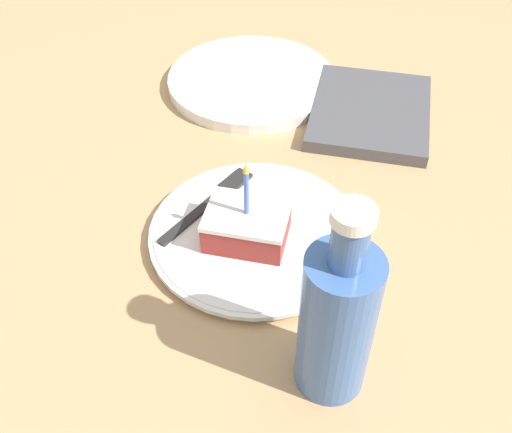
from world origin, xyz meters
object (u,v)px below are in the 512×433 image
object	(u,v)px
cake_slice	(247,225)
bottle	(337,320)
plate	(256,233)
fork	(212,200)
marble_board	(370,112)
side_plate	(252,81)

from	to	relation	value
cake_slice	bottle	distance (m)	0.21
plate	fork	bearing A→B (deg)	-118.70
plate	marble_board	xyz separation A→B (m)	(-0.29, 0.12, 0.00)
marble_board	bottle	bearing A→B (deg)	-0.30
side_plate	plate	bearing A→B (deg)	13.80
plate	cake_slice	xyz separation A→B (m)	(0.02, -0.01, 0.03)
cake_slice	marble_board	world-z (taller)	cake_slice
side_plate	bottle	bearing A→B (deg)	21.06
cake_slice	plate	bearing A→B (deg)	157.43
cake_slice	fork	bearing A→B (deg)	-132.40
plate	bottle	bearing A→B (deg)	33.44
bottle	side_plate	xyz separation A→B (m)	(-0.52, -0.20, -0.09)
fork	bottle	world-z (taller)	bottle
cake_slice	marble_board	xyz separation A→B (m)	(-0.31, 0.12, -0.03)
cake_slice	fork	xyz separation A→B (m)	(-0.05, -0.06, -0.02)
side_plate	cake_slice	bearing A→B (deg)	12.06
bottle	plate	bearing A→B (deg)	-146.56
plate	marble_board	bearing A→B (deg)	158.29
cake_slice	fork	distance (m)	0.08
plate	marble_board	size ratio (longest dim) A/B	1.21
plate	bottle	world-z (taller)	bottle
fork	cake_slice	bearing A→B (deg)	47.60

